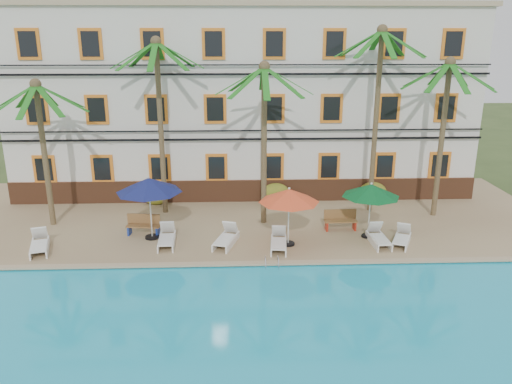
{
  "coord_description": "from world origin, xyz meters",
  "views": [
    {
      "loc": [
        -0.4,
        -18.74,
        8.76
      ],
      "look_at": [
        0.44,
        3.0,
        2.0
      ],
      "focal_mm": 35.0,
      "sensor_mm": 36.0,
      "label": 1
    }
  ],
  "objects_px": {
    "lounger_b": "(167,238)",
    "bench_right": "(340,220)",
    "lounger_a": "(39,244)",
    "lounger_f": "(402,238)",
    "palm_b": "(159,104)",
    "bench_left": "(144,224)",
    "palm_e": "(444,116)",
    "lounger_c": "(226,238)",
    "lounger_d": "(279,242)",
    "pool_ladder": "(272,265)",
    "palm_a": "(42,132)",
    "palm_d": "(378,97)",
    "umbrella_green": "(371,191)",
    "umbrella_blue": "(149,185)",
    "palm_c": "(264,121)",
    "lounger_e": "(378,238)",
    "umbrella_red": "(289,196)"
  },
  "relations": [
    {
      "from": "umbrella_green",
      "to": "lounger_d",
      "type": "distance_m",
      "value": 4.61
    },
    {
      "from": "palm_e",
      "to": "lounger_f",
      "type": "distance_m",
      "value": 6.49
    },
    {
      "from": "palm_d",
      "to": "bench_right",
      "type": "relative_size",
      "value": 6.04
    },
    {
      "from": "palm_a",
      "to": "bench_right",
      "type": "xyz_separation_m",
      "value": [
        13.52,
        -1.17,
        -3.97
      ]
    },
    {
      "from": "palm_a",
      "to": "lounger_b",
      "type": "distance_m",
      "value": 7.55
    },
    {
      "from": "bench_right",
      "to": "pool_ladder",
      "type": "height_order",
      "value": "bench_right"
    },
    {
      "from": "palm_a",
      "to": "bench_right",
      "type": "height_order",
      "value": "palm_a"
    },
    {
      "from": "lounger_d",
      "to": "palm_a",
      "type": "bearing_deg",
      "value": 162.96
    },
    {
      "from": "lounger_c",
      "to": "palm_e",
      "type": "bearing_deg",
      "value": 17.8
    },
    {
      "from": "lounger_d",
      "to": "lounger_f",
      "type": "height_order",
      "value": "lounger_d"
    },
    {
      "from": "palm_c",
      "to": "pool_ladder",
      "type": "xyz_separation_m",
      "value": [
        0.06,
        -4.72,
        -4.87
      ]
    },
    {
      "from": "lounger_a",
      "to": "lounger_d",
      "type": "relative_size",
      "value": 1.07
    },
    {
      "from": "lounger_f",
      "to": "palm_d",
      "type": "bearing_deg",
      "value": 93.02
    },
    {
      "from": "lounger_d",
      "to": "lounger_e",
      "type": "relative_size",
      "value": 1.02
    },
    {
      "from": "palm_a",
      "to": "lounger_e",
      "type": "distance_m",
      "value": 15.68
    },
    {
      "from": "palm_d",
      "to": "umbrella_green",
      "type": "height_order",
      "value": "palm_d"
    },
    {
      "from": "umbrella_red",
      "to": "palm_b",
      "type": "bearing_deg",
      "value": 142.84
    },
    {
      "from": "umbrella_blue",
      "to": "bench_left",
      "type": "height_order",
      "value": "umbrella_blue"
    },
    {
      "from": "palm_d",
      "to": "umbrella_green",
      "type": "distance_m",
      "value": 5.22
    },
    {
      "from": "palm_d",
      "to": "bench_right",
      "type": "bearing_deg",
      "value": -127.98
    },
    {
      "from": "palm_a",
      "to": "lounger_a",
      "type": "height_order",
      "value": "palm_a"
    },
    {
      "from": "lounger_b",
      "to": "bench_right",
      "type": "bearing_deg",
      "value": 10.59
    },
    {
      "from": "palm_e",
      "to": "bench_left",
      "type": "bearing_deg",
      "value": -171.8
    },
    {
      "from": "palm_c",
      "to": "umbrella_blue",
      "type": "relative_size",
      "value": 2.64
    },
    {
      "from": "palm_a",
      "to": "pool_ladder",
      "type": "height_order",
      "value": "palm_a"
    },
    {
      "from": "lounger_b",
      "to": "lounger_c",
      "type": "xyz_separation_m",
      "value": [
        2.55,
        -0.11,
        -0.0
      ]
    },
    {
      "from": "palm_c",
      "to": "umbrella_blue",
      "type": "xyz_separation_m",
      "value": [
        -5.04,
        -1.79,
        -2.44
      ]
    },
    {
      "from": "palm_a",
      "to": "bench_right",
      "type": "distance_m",
      "value": 14.14
    },
    {
      "from": "lounger_e",
      "to": "lounger_b",
      "type": "bearing_deg",
      "value": 178.18
    },
    {
      "from": "umbrella_red",
      "to": "umbrella_green",
      "type": "distance_m",
      "value": 3.71
    },
    {
      "from": "palm_e",
      "to": "palm_b",
      "type": "bearing_deg",
      "value": 175.89
    },
    {
      "from": "lounger_d",
      "to": "bench_right",
      "type": "relative_size",
      "value": 1.24
    },
    {
      "from": "lounger_e",
      "to": "lounger_f",
      "type": "height_order",
      "value": "lounger_e"
    },
    {
      "from": "lounger_a",
      "to": "lounger_f",
      "type": "relative_size",
      "value": 1.09
    },
    {
      "from": "umbrella_blue",
      "to": "lounger_b",
      "type": "distance_m",
      "value": 2.38
    },
    {
      "from": "palm_d",
      "to": "lounger_a",
      "type": "bearing_deg",
      "value": -163.08
    },
    {
      "from": "palm_a",
      "to": "lounger_c",
      "type": "xyz_separation_m",
      "value": [
        8.28,
        -2.73,
        -4.15
      ]
    },
    {
      "from": "bench_right",
      "to": "lounger_e",
      "type": "bearing_deg",
      "value": -53.15
    },
    {
      "from": "palm_b",
      "to": "bench_left",
      "type": "distance_m",
      "value": 5.85
    },
    {
      "from": "palm_c",
      "to": "palm_e",
      "type": "xyz_separation_m",
      "value": [
        8.55,
        0.7,
        0.08
      ]
    },
    {
      "from": "palm_e",
      "to": "lounger_f",
      "type": "height_order",
      "value": "palm_e"
    },
    {
      "from": "palm_e",
      "to": "umbrella_blue",
      "type": "height_order",
      "value": "palm_e"
    },
    {
      "from": "umbrella_blue",
      "to": "lounger_c",
      "type": "relative_size",
      "value": 1.43
    },
    {
      "from": "lounger_c",
      "to": "pool_ladder",
      "type": "relative_size",
      "value": 2.68
    },
    {
      "from": "lounger_f",
      "to": "bench_left",
      "type": "relative_size",
      "value": 1.18
    },
    {
      "from": "lounger_a",
      "to": "palm_c",
      "type": "bearing_deg",
      "value": 17.39
    },
    {
      "from": "palm_e",
      "to": "palm_a",
      "type": "bearing_deg",
      "value": -178.22
    },
    {
      "from": "pool_ladder",
      "to": "lounger_b",
      "type": "bearing_deg",
      "value": 153.04
    },
    {
      "from": "palm_e",
      "to": "lounger_a",
      "type": "distance_m",
      "value": 19.01
    },
    {
      "from": "lounger_c",
      "to": "lounger_d",
      "type": "relative_size",
      "value": 1.06
    }
  ]
}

